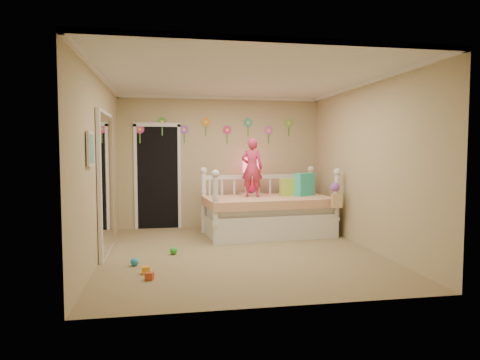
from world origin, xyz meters
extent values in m
cube|color=#7F684C|center=(0.00, 0.00, 0.00)|extent=(4.00, 4.50, 0.01)
cube|color=white|center=(0.00, 0.00, 2.60)|extent=(4.00, 4.50, 0.01)
cube|color=tan|center=(0.00, 2.25, 1.30)|extent=(4.00, 0.01, 2.60)
cube|color=tan|center=(-2.00, 0.00, 1.30)|extent=(0.01, 4.50, 2.60)
cube|color=tan|center=(2.00, 0.00, 1.30)|extent=(0.01, 4.50, 2.60)
cube|color=#25BAA2|center=(1.44, 1.33, 0.90)|extent=(0.43, 0.35, 0.42)
cube|color=#9FCB3D|center=(1.15, 1.34, 0.85)|extent=(0.35, 0.14, 0.33)
imported|color=#CA2D4F|center=(0.44, 1.30, 1.22)|extent=(0.44, 0.35, 1.06)
cube|color=white|center=(0.55, 1.93, 0.35)|extent=(0.46, 0.38, 0.70)
sphere|color=#F5206C|center=(0.55, 1.93, 0.79)|extent=(0.19, 0.19, 0.19)
cylinder|color=#F5206C|center=(0.55, 1.93, 0.99)|extent=(0.03, 0.03, 0.40)
cylinder|color=#FF4C68|center=(0.55, 1.93, 1.25)|extent=(0.32, 0.32, 0.30)
cube|color=black|center=(-1.25, 2.23, 1.03)|extent=(0.90, 0.04, 2.07)
cube|color=white|center=(-1.96, 0.30, 1.05)|extent=(0.07, 1.30, 2.10)
cube|color=white|center=(-1.97, -0.90, 1.55)|extent=(0.05, 0.34, 0.42)
camera|label=1|loc=(-1.08, -6.19, 1.53)|focal=31.76mm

